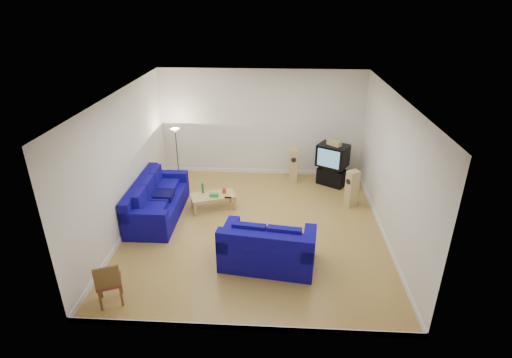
# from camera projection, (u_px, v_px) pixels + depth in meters

# --- Properties ---
(room) EXTENTS (6.01, 6.51, 3.21)m
(room) POSITION_uv_depth(u_px,v_px,m) (255.00, 169.00, 8.94)
(room) COLOR olive
(room) RESTS_ON ground
(sofa_three_seat) EXTENTS (1.08, 2.45, 0.94)m
(sofa_three_seat) POSITION_uv_depth(u_px,v_px,m) (156.00, 203.00, 9.96)
(sofa_three_seat) COLOR #110B6B
(sofa_three_seat) RESTS_ON ground
(sofa_loveseat) EXTENTS (2.03, 1.31, 0.95)m
(sofa_loveseat) POSITION_uv_depth(u_px,v_px,m) (267.00, 250.00, 8.12)
(sofa_loveseat) COLOR #110B6B
(sofa_loveseat) RESTS_ON ground
(coffee_table) EXTENTS (1.25, 0.92, 0.41)m
(coffee_table) POSITION_uv_depth(u_px,v_px,m) (213.00, 197.00, 10.27)
(coffee_table) COLOR tan
(coffee_table) RESTS_ON ground
(bottle) EXTENTS (0.08, 0.08, 0.27)m
(bottle) POSITION_uv_depth(u_px,v_px,m) (203.00, 188.00, 10.30)
(bottle) COLOR #197233
(bottle) RESTS_ON coffee_table
(tissue_box) EXTENTS (0.22, 0.12, 0.09)m
(tissue_box) POSITION_uv_depth(u_px,v_px,m) (214.00, 195.00, 10.15)
(tissue_box) COLOR green
(tissue_box) RESTS_ON coffee_table
(red_canister) EXTENTS (0.11, 0.11, 0.14)m
(red_canister) POSITION_uv_depth(u_px,v_px,m) (224.00, 191.00, 10.32)
(red_canister) COLOR red
(red_canister) RESTS_ON coffee_table
(remote) EXTENTS (0.18, 0.06, 0.02)m
(remote) POSITION_uv_depth(u_px,v_px,m) (228.00, 197.00, 10.09)
(remote) COLOR black
(remote) RESTS_ON coffee_table
(tv_stand) EXTENTS (0.90, 0.80, 0.48)m
(tv_stand) POSITION_uv_depth(u_px,v_px,m) (332.00, 177.00, 11.67)
(tv_stand) COLOR black
(tv_stand) RESTS_ON ground
(av_receiver) EXTENTS (0.60, 0.56, 0.11)m
(av_receiver) POSITION_uv_depth(u_px,v_px,m) (333.00, 168.00, 11.50)
(av_receiver) COLOR black
(av_receiver) RESTS_ON tv_stand
(television) EXTENTS (1.01, 0.93, 0.63)m
(television) POSITION_uv_depth(u_px,v_px,m) (333.00, 155.00, 11.39)
(television) COLOR black
(television) RESTS_ON av_receiver
(centre_speaker) EXTENTS (0.41, 0.40, 0.14)m
(centre_speaker) POSITION_uv_depth(u_px,v_px,m) (334.00, 143.00, 11.19)
(centre_speaker) COLOR tan
(centre_speaker) RESTS_ON television
(speaker_left) EXTENTS (0.25, 0.32, 1.02)m
(speaker_left) POSITION_uv_depth(u_px,v_px,m) (293.00, 166.00, 11.74)
(speaker_left) COLOR tan
(speaker_left) RESTS_ON ground
(speaker_right) EXTENTS (0.37, 0.35, 1.00)m
(speaker_right) POSITION_uv_depth(u_px,v_px,m) (352.00, 189.00, 10.36)
(speaker_right) COLOR tan
(speaker_right) RESTS_ON ground
(floor_lamp) EXTENTS (0.27, 0.27, 1.61)m
(floor_lamp) POSITION_uv_depth(u_px,v_px,m) (176.00, 138.00, 11.50)
(floor_lamp) COLOR black
(floor_lamp) RESTS_ON ground
(dining_chair) EXTENTS (0.56, 0.56, 0.90)m
(dining_chair) POSITION_uv_depth(u_px,v_px,m) (108.00, 282.00, 7.01)
(dining_chair) COLOR brown
(dining_chair) RESTS_ON ground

